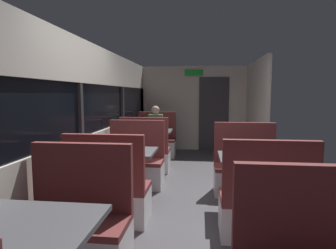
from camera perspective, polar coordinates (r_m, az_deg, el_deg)
The scene contains 17 objects.
ground_plane at distance 4.03m, azimuth 3.39°, elevation -16.66°, with size 3.30×9.20×0.02m, color #423F44.
carriage_window_panel_left at distance 4.08m, azimuth -17.30°, elevation -0.35°, with size 0.09×8.48×2.30m.
carriage_end_bulkhead at distance 7.91m, azimuth 5.56°, elevation 3.14°, with size 2.90×0.11×2.30m.
carriage_aisle_panel_right at distance 6.84m, azimuth 17.13°, elevation 2.52°, with size 0.08×2.40×2.30m, color beige.
dining_table_near_window at distance 2.15m, azimuth -26.32°, elevation -19.55°, with size 0.90×0.70×0.74m.
bench_near_window_facing_entry at distance 2.84m, azimuth -17.87°, elevation -19.68°, with size 0.95×0.50×1.10m.
dining_table_mid_window at distance 4.18m, azimuth -8.81°, elevation -6.52°, with size 0.90×0.70×0.74m.
bench_mid_window_facing_end at distance 3.62m, azimuth -11.73°, elevation -13.71°, with size 0.95×0.50×1.10m.
bench_mid_window_facing_entry at distance 4.91m, azimuth -6.57°, elevation -8.30°, with size 0.95×0.50×1.10m.
dining_table_far_window at distance 6.40m, azimuth -3.33°, elevation -2.04°, with size 0.90×0.70×0.74m.
bench_far_window_facing_end at distance 5.78m, azimuth -4.50°, elevation -6.08°, with size 0.95×0.50×1.10m.
bench_far_window_facing_entry at distance 7.13m, azimuth -2.34°, elevation -3.72°, with size 0.95×0.50×1.10m.
dining_table_rear_aisle at distance 3.90m, azimuth 16.83°, elevation -7.62°, with size 0.90×0.70×0.74m.
bench_rear_aisle_facing_end at distance 3.34m, azimuth 18.85°, elevation -15.65°, with size 0.95×0.50×1.10m.
bench_rear_aisle_facing_entry at distance 4.65m, azimuth 15.16°, elevation -9.32°, with size 0.95×0.50×1.10m.
seated_passenger at distance 7.03m, azimuth -2.44°, elevation -2.14°, with size 0.47×0.55×1.26m.
coffee_cup_primary at distance 6.39m, azimuth -3.51°, elevation -0.74°, with size 0.07×0.07×0.09m.
Camera 1 is at (0.20, -3.71, 1.55)m, focal length 30.49 mm.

